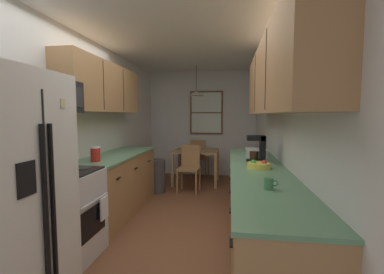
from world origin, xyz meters
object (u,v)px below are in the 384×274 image
at_px(stove_range, 64,214).
at_px(dining_table, 196,155).
at_px(microwave_over_range, 49,96).
at_px(fruit_bowl, 259,165).
at_px(refrigerator, 2,196).
at_px(table_serving_bowl, 197,149).
at_px(dining_chair_near, 189,166).
at_px(dining_chair_far, 199,156).
at_px(mug_by_coffeemaker, 269,184).
at_px(storage_canister, 95,154).
at_px(coffee_maker, 258,148).
at_px(dish_rack, 256,152).
at_px(trash_bin, 157,176).

relative_size(stove_range, dining_table, 1.16).
bearing_deg(microwave_over_range, fruit_bowl, 14.24).
bearing_deg(fruit_bowl, dining_table, 111.17).
height_order(refrigerator, dining_table, refrigerator).
height_order(stove_range, table_serving_bowl, stove_range).
bearing_deg(dining_table, table_serving_bowl, 81.24).
bearing_deg(table_serving_bowl, dining_chair_near, -95.18).
bearing_deg(dining_chair_far, microwave_over_range, -105.43).
height_order(refrigerator, mug_by_coffeemaker, refrigerator).
xyz_separation_m(refrigerator, dining_chair_far, (0.90, 4.58, -0.40)).
height_order(microwave_over_range, storage_canister, microwave_over_range).
bearing_deg(fruit_bowl, table_serving_bowl, 110.67).
relative_size(stove_range, microwave_over_range, 1.72).
distance_m(mug_by_coffeemaker, fruit_bowl, 0.84).
bearing_deg(table_serving_bowl, mug_by_coffeemaker, -74.08).
relative_size(dining_chair_near, storage_canister, 4.83).
height_order(dining_chair_far, table_serving_bowl, dining_chair_far).
relative_size(dining_chair_near, mug_by_coffeemaker, 8.27).
distance_m(stove_range, coffee_maker, 2.31).
bearing_deg(dish_rack, stove_range, -144.94).
bearing_deg(mug_by_coffeemaker, table_serving_bowl, 105.92).
height_order(microwave_over_range, mug_by_coffeemaker, microwave_over_range).
bearing_deg(trash_bin, dining_chair_far, 65.20).
relative_size(dining_chair_far, trash_bin, 1.42).
height_order(dining_chair_near, fruit_bowl, fruit_bowl).
xyz_separation_m(refrigerator, fruit_bowl, (1.94, 1.29, 0.03)).
distance_m(microwave_over_range, fruit_bowl, 2.29).
distance_m(coffee_maker, table_serving_bowl, 2.59).
height_order(dining_chair_near, mug_by_coffeemaker, mug_by_coffeemaker).
xyz_separation_m(trash_bin, fruit_bowl, (1.69, -1.89, 0.62)).
relative_size(mug_by_coffeemaker, dish_rack, 0.32).
distance_m(dining_table, dining_chair_far, 0.62).
xyz_separation_m(trash_bin, dish_rack, (1.75, -0.99, 0.63)).
relative_size(trash_bin, dish_rack, 1.87).
xyz_separation_m(coffee_maker, mug_by_coffeemaker, (-0.05, -1.23, -0.13)).
bearing_deg(microwave_over_range, mug_by_coffeemaker, -8.28).
bearing_deg(dining_chair_far, dish_rack, -65.25).
distance_m(refrigerator, dish_rack, 2.96).
xyz_separation_m(microwave_over_range, fruit_bowl, (2.10, 0.53, -0.74)).
relative_size(coffee_maker, dish_rack, 0.97).
relative_size(refrigerator, table_serving_bowl, 9.38).
xyz_separation_m(dining_chair_far, mug_by_coffeemaker, (1.03, -4.13, 0.45)).
distance_m(dining_chair_near, table_serving_bowl, 0.71).
bearing_deg(refrigerator, dining_chair_near, 75.73).
distance_m(dining_table, dining_chair_near, 0.63).
distance_m(dining_table, mug_by_coffeemaker, 3.68).
height_order(dining_table, dining_chair_far, dining_chair_far).
relative_size(refrigerator, dining_chair_far, 2.00).
bearing_deg(fruit_bowl, mug_by_coffeemaker, -90.81).
bearing_deg(dining_chair_far, mug_by_coffeemaker, -75.95).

